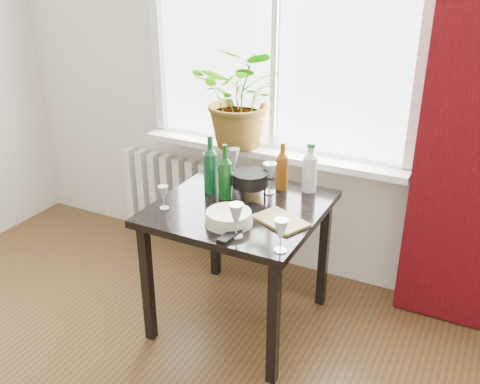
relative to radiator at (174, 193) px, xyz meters
The scene contains 19 objects.
window 1.43m from the radiator, ahead, with size 1.72×0.08×1.62m.
windowsill 0.87m from the radiator, ahead, with size 1.72×0.20×0.04m.
curtain 2.08m from the radiator, ahead, with size 0.50×0.12×2.56m.
radiator is the anchor object (origin of this frame).
table 1.09m from the radiator, 36.54° to the right, with size 0.85×0.85×0.74m.
potted_plant 0.97m from the radiator, ahead, with size 0.56×0.49×0.62m, color #3F701E.
wine_bottle_left 1.00m from the radiator, 41.35° to the right, with size 0.08×0.08×0.33m, color #0B3D1D, non-canonical shape.
wine_bottle_right 1.08m from the radiator, 38.43° to the right, with size 0.07×0.07×0.30m, color #0C3E10, non-canonical shape.
bottle_amber 1.14m from the radiator, 19.25° to the right, with size 0.07×0.07×0.28m, color #68360B, non-canonical shape.
cleaning_bottle 1.25m from the radiator, 14.84° to the right, with size 0.08×0.08×0.28m, color silver, non-canonical shape.
wineglass_front_right 1.44m from the radiator, 43.63° to the right, with size 0.07×0.07×0.17m, color silver, non-canonical shape.
wineglass_far_right 1.63m from the radiator, 38.44° to the right, with size 0.07×0.07×0.16m, color silver, non-canonical shape.
wineglass_back_center 1.11m from the radiator, 24.46° to the right, with size 0.08×0.08×0.18m, color silver, non-canonical shape.
wineglass_back_left 0.82m from the radiator, 23.28° to the right, with size 0.07×0.07×0.17m, color #B3BBC1, non-canonical shape.
wineglass_front_left 1.08m from the radiator, 58.50° to the right, with size 0.05×0.05×0.13m, color #B4BEC2, non-canonical shape.
plate_stack 1.29m from the radiator, 43.27° to the right, with size 0.24×0.24×0.06m, color beige.
fondue_pot 1.10m from the radiator, 31.54° to the right, with size 0.22×0.19×0.15m, color black, non-canonical shape.
tv_remote 1.41m from the radiator, 44.52° to the right, with size 0.05×0.17×0.02m, color black.
cutting_board 1.38m from the radiator, 32.55° to the right, with size 0.26×0.17×0.01m, color olive.
Camera 1 is at (1.25, -0.71, 1.96)m, focal length 40.00 mm.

